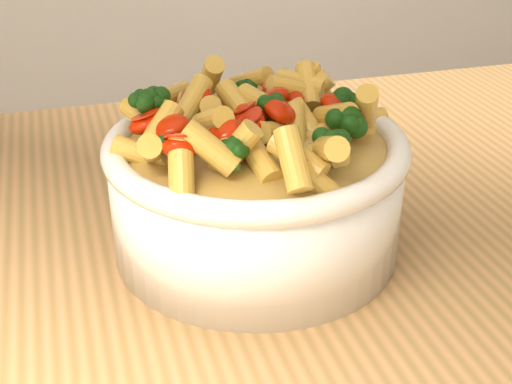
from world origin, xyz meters
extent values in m
cube|color=tan|center=(0.00, 0.00, 0.88)|extent=(1.20, 0.80, 0.04)
cylinder|color=tan|center=(0.55, 0.35, 0.43)|extent=(0.05, 0.05, 0.86)
cylinder|color=white|center=(0.05, 0.05, 0.94)|extent=(0.22, 0.22, 0.09)
ellipsoid|color=white|center=(0.05, 0.05, 0.92)|extent=(0.20, 0.20, 0.03)
torus|color=white|center=(0.05, 0.05, 0.99)|extent=(0.23, 0.23, 0.02)
ellipsoid|color=gold|center=(0.05, 0.05, 0.99)|extent=(0.19, 0.19, 0.02)
camera|label=1|loc=(-0.09, -0.41, 1.20)|focal=50.00mm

